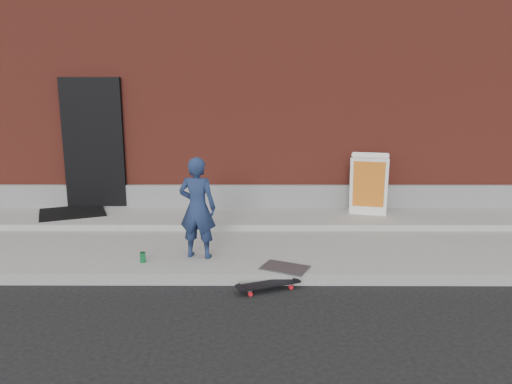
{
  "coord_description": "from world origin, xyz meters",
  "views": [
    {
      "loc": [
        0.27,
        -5.72,
        2.45
      ],
      "look_at": [
        0.25,
        0.8,
        1.0
      ],
      "focal_mm": 35.0,
      "sensor_mm": 36.0,
      "label": 1
    }
  ],
  "objects_px": {
    "pizza_sign": "(369,184)",
    "skateboard": "(268,285)",
    "child": "(197,208)",
    "soda_can": "(143,257)"
  },
  "relations": [
    {
      "from": "pizza_sign",
      "to": "skateboard",
      "type": "bearing_deg",
      "value": -123.5
    },
    {
      "from": "child",
      "to": "soda_can",
      "type": "height_order",
      "value": "child"
    },
    {
      "from": "child",
      "to": "skateboard",
      "type": "relative_size",
      "value": 1.75
    },
    {
      "from": "child",
      "to": "soda_can",
      "type": "relative_size",
      "value": 10.0
    },
    {
      "from": "child",
      "to": "soda_can",
      "type": "xyz_separation_m",
      "value": [
        -0.7,
        -0.21,
        -0.61
      ]
    },
    {
      "from": "pizza_sign",
      "to": "soda_can",
      "type": "height_order",
      "value": "pizza_sign"
    },
    {
      "from": "child",
      "to": "skateboard",
      "type": "bearing_deg",
      "value": 151.66
    },
    {
      "from": "skateboard",
      "to": "soda_can",
      "type": "xyz_separation_m",
      "value": [
        -1.62,
        0.54,
        0.15
      ]
    },
    {
      "from": "skateboard",
      "to": "pizza_sign",
      "type": "xyz_separation_m",
      "value": [
        1.75,
        2.64,
        0.69
      ]
    },
    {
      "from": "child",
      "to": "skateboard",
      "type": "xyz_separation_m",
      "value": [
        0.92,
        -0.75,
        -0.76
      ]
    }
  ]
}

